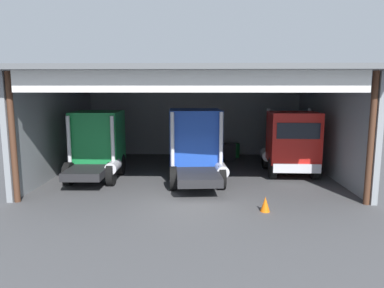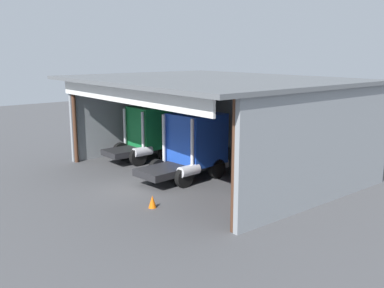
{
  "view_description": "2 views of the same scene",
  "coord_description": "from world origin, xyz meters",
  "px_view_note": "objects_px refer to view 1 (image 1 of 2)",
  "views": [
    {
      "loc": [
        0.39,
        -13.44,
        4.53
      ],
      "look_at": [
        0.0,
        3.78,
        1.81
      ],
      "focal_mm": 33.14,
      "sensor_mm": 36.0,
      "label": 1
    },
    {
      "loc": [
        18.13,
        -11.0,
        6.76
      ],
      "look_at": [
        0.0,
        3.78,
        1.81
      ],
      "focal_mm": 40.85,
      "sensor_mm": 36.0,
      "label": 2
    }
  ],
  "objects_px": {
    "truck_green_center_right_bay": "(98,143)",
    "truck_red_yard_outside": "(291,143)",
    "tool_cart": "(228,151)",
    "truck_blue_right_bay": "(196,144)",
    "traffic_cone": "(265,204)",
    "oil_drum": "(235,150)"
  },
  "relations": [
    {
      "from": "truck_green_center_right_bay",
      "to": "tool_cart",
      "type": "height_order",
      "value": "truck_green_center_right_bay"
    },
    {
      "from": "truck_blue_right_bay",
      "to": "traffic_cone",
      "type": "bearing_deg",
      "value": -64.0
    },
    {
      "from": "truck_blue_right_bay",
      "to": "tool_cart",
      "type": "relative_size",
      "value": 5.19
    },
    {
      "from": "truck_blue_right_bay",
      "to": "traffic_cone",
      "type": "relative_size",
      "value": 9.27
    },
    {
      "from": "truck_blue_right_bay",
      "to": "traffic_cone",
      "type": "distance_m",
      "value": 5.43
    },
    {
      "from": "truck_green_center_right_bay",
      "to": "tool_cart",
      "type": "xyz_separation_m",
      "value": [
        7.0,
        5.01,
        -1.28
      ]
    },
    {
      "from": "truck_green_center_right_bay",
      "to": "truck_red_yard_outside",
      "type": "height_order",
      "value": "truck_red_yard_outside"
    },
    {
      "from": "truck_blue_right_bay",
      "to": "truck_red_yard_outside",
      "type": "xyz_separation_m",
      "value": [
        4.93,
        1.15,
        -0.11
      ]
    },
    {
      "from": "truck_green_center_right_bay",
      "to": "truck_blue_right_bay",
      "type": "height_order",
      "value": "truck_blue_right_bay"
    },
    {
      "from": "truck_green_center_right_bay",
      "to": "tool_cart",
      "type": "relative_size",
      "value": 4.46
    },
    {
      "from": "oil_drum",
      "to": "traffic_cone",
      "type": "xyz_separation_m",
      "value": [
        0.08,
        -10.53,
        -0.17
      ]
    },
    {
      "from": "truck_red_yard_outside",
      "to": "tool_cart",
      "type": "bearing_deg",
      "value": -53.66
    },
    {
      "from": "truck_green_center_right_bay",
      "to": "truck_red_yard_outside",
      "type": "distance_m",
      "value": 9.91
    },
    {
      "from": "truck_blue_right_bay",
      "to": "truck_red_yard_outside",
      "type": "distance_m",
      "value": 5.06
    },
    {
      "from": "oil_drum",
      "to": "tool_cart",
      "type": "relative_size",
      "value": 0.91
    },
    {
      "from": "truck_red_yard_outside",
      "to": "tool_cart",
      "type": "relative_size",
      "value": 4.97
    },
    {
      "from": "truck_blue_right_bay",
      "to": "oil_drum",
      "type": "distance_m",
      "value": 6.72
    },
    {
      "from": "tool_cart",
      "to": "traffic_cone",
      "type": "relative_size",
      "value": 1.79
    },
    {
      "from": "truck_green_center_right_bay",
      "to": "oil_drum",
      "type": "xyz_separation_m",
      "value": [
        7.51,
        5.7,
        -1.33
      ]
    },
    {
      "from": "oil_drum",
      "to": "tool_cart",
      "type": "distance_m",
      "value": 0.86
    },
    {
      "from": "tool_cart",
      "to": "truck_green_center_right_bay",
      "type": "bearing_deg",
      "value": -144.4
    },
    {
      "from": "truck_green_center_right_bay",
      "to": "traffic_cone",
      "type": "height_order",
      "value": "truck_green_center_right_bay"
    }
  ]
}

